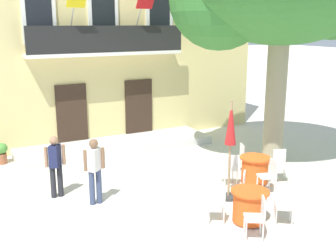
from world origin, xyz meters
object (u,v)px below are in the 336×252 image
pedestrian_near_entrance (95,168)px  pedestrian_mid_plaza (55,163)px  ground_planter_left (1,152)px  cafe_chair_middle_0 (245,157)px  cafe_chair_near_tree_1 (284,201)px  cafe_chair_middle_1 (230,167)px  cafe_chair_near_tree_0 (258,215)px  cafe_chair_middle_3 (280,163)px  cafe_chair_near_tree_2 (248,187)px  cafe_umbrella (230,136)px  cafe_table_near_tree (249,206)px  cafe_table_middle (255,170)px  cafe_chair_middle_2 (269,174)px  cafe_chair_near_tree_3 (216,201)px

pedestrian_near_entrance → pedestrian_mid_plaza: size_ratio=1.03×
ground_planter_left → cafe_chair_middle_0: bearing=-35.0°
cafe_chair_near_tree_1 → pedestrian_near_entrance: 4.51m
ground_planter_left → pedestrian_mid_plaza: pedestrian_mid_plaza is taller
cafe_chair_near_tree_1 → ground_planter_left: size_ratio=1.34×
cafe_chair_middle_1 → cafe_chair_near_tree_0: bearing=-115.3°
cafe_chair_near_tree_0 → cafe_chair_middle_3: (2.71, 2.28, 0.00)m
cafe_chair_near_tree_1 → cafe_chair_near_tree_2: size_ratio=1.00×
cafe_chair_near_tree_0 → cafe_umbrella: bearing=70.3°
cafe_table_near_tree → cafe_chair_middle_0: (1.88, 2.54, 0.14)m
ground_planter_left → pedestrian_near_entrance: pedestrian_near_entrance is taller
cafe_table_middle → cafe_chair_middle_2: bearing=-100.9°
ground_planter_left → pedestrian_mid_plaza: (0.93, -3.47, 0.53)m
pedestrian_near_entrance → cafe_umbrella: bearing=-22.9°
cafe_chair_middle_2 → cafe_chair_middle_1: bearing=123.6°
cafe_chair_near_tree_0 → pedestrian_mid_plaza: pedestrian_mid_plaza is taller
cafe_chair_near_tree_1 → cafe_chair_middle_2: bearing=59.3°
cafe_table_middle → cafe_chair_middle_1: bearing=168.1°
cafe_chair_middle_2 → cafe_chair_middle_0: bearing=75.9°
pedestrian_mid_plaza → cafe_chair_middle_3: bearing=-17.7°
cafe_chair_middle_0 → cafe_chair_middle_3: same height
cafe_chair_middle_3 → ground_planter_left: size_ratio=1.34×
cafe_chair_near_tree_2 → cafe_chair_middle_3: 2.18m
cafe_chair_near_tree_2 → pedestrian_near_entrance: (-3.17, 1.98, 0.41)m
cafe_table_near_tree → cafe_chair_near_tree_2: size_ratio=0.95×
cafe_table_near_tree → cafe_umbrella: (0.37, 1.28, 1.27)m
pedestrian_mid_plaza → cafe_chair_near_tree_2: bearing=-36.2°
cafe_table_near_tree → cafe_chair_near_tree_0: size_ratio=0.95×
cafe_chair_middle_2 → cafe_table_near_tree: bearing=-144.6°
cafe_chair_near_tree_0 → cafe_chair_middle_0: size_ratio=1.00×
cafe_chair_middle_2 → cafe_chair_near_tree_3: bearing=-160.9°
cafe_chair_middle_2 → pedestrian_near_entrance: pedestrian_near_entrance is taller
cafe_chair_middle_0 → cafe_umbrella: (-1.52, -1.26, 1.14)m
pedestrian_near_entrance → cafe_chair_near_tree_2: bearing=-32.0°
ground_planter_left → cafe_table_near_tree: bearing=-57.6°
cafe_chair_near_tree_0 → cafe_chair_middle_3: 3.54m
cafe_chair_middle_1 → pedestrian_mid_plaza: (-4.39, 1.49, 0.39)m
cafe_chair_near_tree_0 → cafe_chair_middle_3: bearing=40.0°
cafe_chair_near_tree_3 → pedestrian_near_entrance: pedestrian_near_entrance is taller
cafe_chair_middle_0 → cafe_umbrella: bearing=-140.3°
pedestrian_mid_plaza → cafe_chair_middle_0: bearing=-9.8°
cafe_chair_middle_3 → pedestrian_near_entrance: size_ratio=0.55×
pedestrian_mid_plaza → cafe_umbrella: bearing=-29.7°
ground_planter_left → cafe_table_middle: bearing=-40.2°
cafe_table_middle → cafe_chair_middle_0: (0.22, 0.72, 0.14)m
cafe_chair_near_tree_1 → cafe_chair_middle_3: 2.65m
ground_planter_left → pedestrian_near_entrance: 4.69m
cafe_chair_near_tree_2 → ground_planter_left: bearing=127.4°
cafe_chair_near_tree_1 → ground_planter_left: (-5.04, 7.33, -0.15)m
cafe_table_middle → cafe_chair_middle_1: cafe_chair_middle_1 is taller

